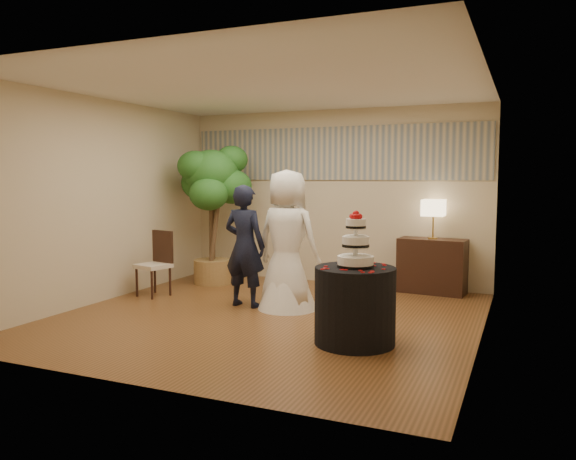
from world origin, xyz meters
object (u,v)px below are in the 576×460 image
at_px(cake_table, 355,306).
at_px(console, 432,266).
at_px(bride, 287,240).
at_px(side_chair, 153,264).
at_px(groom, 245,246).
at_px(wedding_cake, 356,239).
at_px(table_lamp, 433,219).
at_px(ficus_tree, 212,214).

xyz_separation_m(cake_table, console, (0.33, 2.92, 0.00)).
xyz_separation_m(bride, side_chair, (-2.10, -0.04, -0.44)).
distance_m(groom, wedding_cake, 2.14).
bearing_deg(groom, console, -135.11).
relative_size(bride, side_chair, 1.93).
distance_m(groom, cake_table, 2.16).
relative_size(wedding_cake, table_lamp, 1.01).
bearing_deg(cake_table, bride, 137.47).
bearing_deg(bride, ficus_tree, -23.81).
height_order(bride, ficus_tree, ficus_tree).
height_order(table_lamp, ficus_tree, ficus_tree).
height_order(cake_table, console, console).
relative_size(groom, side_chair, 1.72).
xyz_separation_m(bride, table_lamp, (1.58, 1.77, 0.19)).
xyz_separation_m(bride, console, (1.58, 1.77, -0.50)).
xyz_separation_m(wedding_cake, table_lamp, (0.33, 2.92, 0.01)).
xyz_separation_m(groom, console, (2.17, 1.86, -0.41)).
distance_m(wedding_cake, side_chair, 3.58).
distance_m(wedding_cake, ficus_tree, 3.81).
xyz_separation_m(console, table_lamp, (0.00, 0.00, 0.70)).
height_order(bride, wedding_cake, bride).
bearing_deg(wedding_cake, groom, 149.93).
xyz_separation_m(console, ficus_tree, (-3.38, -0.65, 0.73)).
xyz_separation_m(ficus_tree, side_chair, (-0.30, -1.17, -0.67)).
height_order(wedding_cake, ficus_tree, ficus_tree).
bearing_deg(side_chair, bride, 14.68).
bearing_deg(table_lamp, side_chair, -153.75).
distance_m(cake_table, wedding_cake, 0.69).
bearing_deg(ficus_tree, bride, -32.04).
bearing_deg(wedding_cake, side_chair, 161.73).
bearing_deg(cake_table, groom, 149.93).
distance_m(groom, table_lamp, 2.87).
relative_size(groom, wedding_cake, 2.78).
bearing_deg(cake_table, wedding_cake, 0.00).
bearing_deg(groom, table_lamp, -135.11).
bearing_deg(ficus_tree, table_lamp, 10.84).
height_order(groom, cake_table, groom).
height_order(groom, console, groom).
height_order(table_lamp, side_chair, table_lamp).
relative_size(cake_table, wedding_cake, 1.43).
bearing_deg(ficus_tree, cake_table, -36.70).
xyz_separation_m(wedding_cake, ficus_tree, (-3.05, 2.27, 0.04)).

